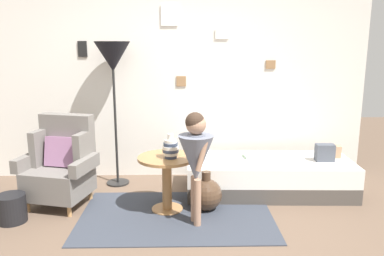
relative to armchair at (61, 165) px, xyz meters
name	(u,v)px	position (x,y,z in m)	size (l,w,h in m)	color
ground_plane	(177,247)	(1.27, -0.98, -0.44)	(12.00, 12.00, 0.00)	brown
gallery_wall	(179,77)	(1.27, 0.96, 0.86)	(4.80, 0.12, 2.60)	silver
rug	(177,215)	(1.25, -0.36, -0.43)	(1.95, 1.25, 0.01)	#333842
armchair	(61,165)	(0.00, 0.00, 0.00)	(0.85, 0.72, 0.97)	tan
daybed	(269,176)	(2.33, 0.27, -0.24)	(1.92, 0.86, 0.40)	#4C4742
pillow_head	(333,151)	(3.10, 0.36, 0.03)	(0.17, 0.12, 0.14)	tan
pillow_mid	(325,153)	(2.95, 0.21, 0.06)	(0.21, 0.12, 0.20)	#474C56
side_table	(167,172)	(1.15, -0.21, -0.02)	(0.60, 0.60, 0.59)	#9E7042
vase_striped	(171,148)	(1.20, -0.26, 0.25)	(0.17, 0.17, 0.25)	#2D384C
floor_lamp	(113,61)	(0.50, 0.60, 1.08)	(0.42, 0.42, 1.75)	black
person_child	(196,154)	(1.44, -0.54, 0.27)	(0.34, 0.34, 1.11)	#A37A60
book_on_daybed	(253,156)	(2.15, 0.37, -0.02)	(0.22, 0.16, 0.03)	#8CAC8F
demijohn_near	(206,194)	(1.56, -0.21, -0.27)	(0.34, 0.34, 0.42)	#473323
magazine_basket	(12,208)	(-0.37, -0.45, -0.30)	(0.28, 0.28, 0.28)	black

